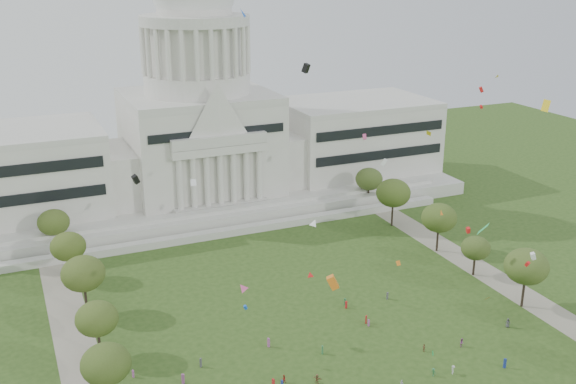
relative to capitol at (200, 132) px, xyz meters
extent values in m
cube|color=beige|center=(0.00, 1.41, -20.30)|extent=(160.00, 60.00, 4.00)
cube|color=beige|center=(0.00, -31.59, -21.30)|extent=(130.00, 3.00, 2.00)
cube|color=beige|center=(0.00, -23.59, -19.80)|extent=(140.00, 3.00, 5.00)
cube|color=beige|center=(-55.00, 0.41, -7.30)|extent=(50.00, 34.00, 22.00)
cube|color=beige|center=(55.00, 0.41, -7.30)|extent=(50.00, 34.00, 22.00)
cube|color=beige|center=(-27.00, -1.59, -10.30)|extent=(12.00, 26.00, 16.00)
cube|color=beige|center=(27.00, -1.59, -10.30)|extent=(12.00, 26.00, 16.00)
cube|color=beige|center=(0.00, 0.41, -4.30)|extent=(44.00, 38.00, 28.00)
cube|color=beige|center=(0.00, -19.59, -1.10)|extent=(28.00, 3.00, 2.40)
cube|color=black|center=(-55.00, -16.79, -5.30)|extent=(46.00, 0.40, 11.00)
cube|color=black|center=(55.00, -16.79, -5.30)|extent=(46.00, 0.40, 11.00)
cylinder|color=beige|center=(0.00, 0.41, 15.10)|extent=(32.00, 32.00, 6.00)
cylinder|color=beige|center=(0.00, 0.41, 25.10)|extent=(28.00, 28.00, 14.00)
cylinder|color=beige|center=(0.00, 0.41, 33.60)|extent=(32.40, 32.40, 3.00)
cylinder|color=beige|center=(0.00, 0.41, 39.10)|extent=(22.00, 22.00, 8.00)
cube|color=gray|center=(-48.00, -83.59, -22.28)|extent=(8.00, 160.00, 0.04)
cube|color=gray|center=(48.00, -83.59, -22.28)|extent=(8.00, 160.00, 0.04)
ellipsoid|color=#334C17|center=(-45.04, -96.29, -13.77)|extent=(8.42, 8.42, 6.89)
cylinder|color=black|center=(44.17, -96.15, -19.19)|extent=(0.56, 0.56, 6.20)
ellipsoid|color=#39521D|center=(44.17, -96.15, -12.62)|extent=(9.55, 9.55, 7.82)
cylinder|color=black|center=(-44.09, -79.67, -19.66)|extent=(0.56, 0.56, 5.27)
ellipsoid|color=#395019|center=(-44.09, -79.67, -14.07)|extent=(8.12, 8.12, 6.65)
cylinder|color=black|center=(44.40, -79.10, -20.02)|extent=(0.56, 0.56, 4.56)
ellipsoid|color=#324719|center=(44.40, -79.10, -15.19)|extent=(7.01, 7.01, 5.74)
cylinder|color=black|center=(-44.08, -61.17, -19.28)|extent=(0.56, 0.56, 6.03)
ellipsoid|color=#3C4E1A|center=(-44.08, -61.17, -12.89)|extent=(9.29, 9.29, 7.60)
cylinder|color=black|center=(44.76, -63.55, -19.31)|extent=(0.56, 0.56, 5.97)
ellipsoid|color=#354D18|center=(44.76, -63.55, -12.99)|extent=(9.19, 9.19, 7.52)
cylinder|color=black|center=(-45.22, -42.58, -19.59)|extent=(0.56, 0.56, 5.41)
ellipsoid|color=#3C5016|center=(-45.22, -42.58, -13.86)|extent=(8.33, 8.33, 6.81)
cylinder|color=black|center=(43.49, -43.40, -19.11)|extent=(0.56, 0.56, 6.37)
ellipsoid|color=#375217|center=(43.49, -43.40, -12.35)|extent=(9.82, 9.82, 8.03)
cylinder|color=black|center=(-46.87, -24.45, -19.64)|extent=(0.56, 0.56, 5.32)
ellipsoid|color=#394E17|center=(-46.87, -24.45, -14.00)|extent=(8.19, 8.19, 6.70)
cylinder|color=black|center=(45.96, -25.46, -19.56)|extent=(0.56, 0.56, 5.47)
ellipsoid|color=#354B1D|center=(45.96, -25.46, -13.77)|extent=(8.42, 8.42, 6.89)
imported|color=#4C4C51|center=(35.21, -102.03, -21.28)|extent=(1.17, 1.13, 2.02)
imported|color=#994C8C|center=(21.86, -104.38, -21.39)|extent=(1.01, 1.00, 1.81)
imported|color=#33723F|center=(10.78, -110.53, -21.45)|extent=(0.89, 1.21, 1.69)
imported|color=silver|center=(3.39, -111.46, -21.41)|extent=(0.58, 1.04, 1.76)
imported|color=olive|center=(-9.67, -104.05, -21.37)|extent=(1.62, 1.74, 1.84)
imported|color=#B21E1E|center=(-15.07, -101.41, -21.53)|extent=(0.77, 0.51, 1.52)
imported|color=silver|center=(14.55, -111.35, -21.43)|extent=(1.01, 1.26, 1.74)
imported|color=olive|center=(13.98, -102.89, -21.49)|extent=(0.70, 1.03, 1.61)
cube|color=#4C4C51|center=(18.77, -81.49, -21.46)|extent=(0.52, 0.46, 1.67)
cube|color=#4C4C51|center=(-27.40, -90.74, -21.39)|extent=(0.52, 0.56, 1.81)
cube|color=#994C8C|center=(-13.15, -89.31, -21.34)|extent=(0.44, 0.57, 1.91)
cube|color=#994C8C|center=(-39.66, -89.03, -21.54)|extent=(0.37, 0.46, 1.51)
cube|color=#B21E1E|center=(8.28, -81.52, -21.45)|extent=(0.51, 0.39, 1.69)
cube|color=#994C8C|center=(8.95, -90.15, -21.55)|extent=(0.26, 0.40, 1.49)
cube|color=navy|center=(24.60, -113.58, -21.34)|extent=(0.60, 0.54, 1.91)
cube|color=#33723F|center=(-4.55, -95.80, -21.41)|extent=(0.43, 0.54, 1.78)
cube|color=navy|center=(-15.99, -102.77, -21.54)|extent=(0.36, 0.46, 1.50)
cube|color=#B21E1E|center=(9.06, -88.91, -21.42)|extent=(0.51, 0.55, 1.76)
cube|color=#33723F|center=(8.64, -80.28, -21.44)|extent=(0.51, 0.53, 1.72)
cube|color=#B21E1E|center=(-17.43, -102.22, -21.38)|extent=(0.41, 0.55, 1.84)
cube|color=#994C8C|center=(-31.80, -94.51, -21.34)|extent=(0.60, 0.52, 1.92)
cube|color=#33723F|center=(-42.00, -85.86, -21.40)|extent=(0.44, 0.55, 1.79)
camera|label=1|loc=(-55.65, -196.95, 49.36)|focal=42.00mm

